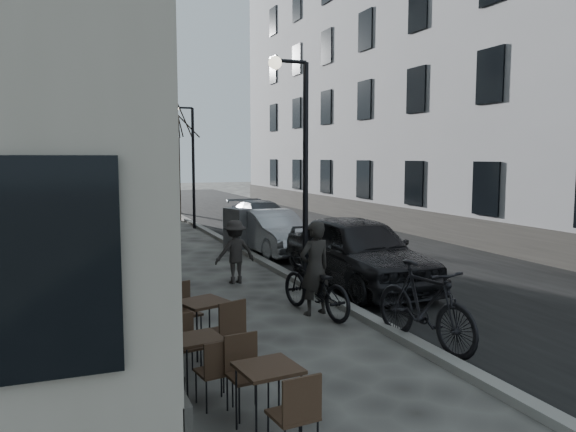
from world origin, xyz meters
TOP-DOWN VIEW (x-y plane):
  - ground at (0.00, 0.00)m, footprint 120.00×120.00m
  - road at (3.85, 16.00)m, footprint 7.30×60.00m
  - kerb at (0.20, 16.00)m, footprint 0.25×60.00m
  - building_left at (-6.00, 16.50)m, footprint 4.00×35.00m
  - building_right at (9.50, 16.50)m, footprint 4.00×35.00m
  - streetlamp_near at (-0.17, 6.00)m, footprint 0.90×0.28m
  - streetlamp_far at (-0.17, 18.00)m, footprint 0.90×0.28m
  - tree_near at (-0.10, 21.00)m, footprint 2.40×2.40m
  - tree_far at (-0.10, 27.00)m, footprint 2.40×2.40m
  - bistro_set_a at (-2.88, 0.20)m, footprint 0.69×1.57m
  - bistro_set_b at (-3.33, 1.62)m, footprint 0.66×1.45m
  - bistro_set_c at (-2.97, 2.96)m, footprint 0.95×1.69m
  - sign_board at (-3.68, 1.78)m, footprint 0.43×0.61m
  - utility_cabinet at (0.10, 11.75)m, footprint 0.77×1.03m
  - bicycle at (-0.53, 4.29)m, footprint 1.14×2.18m
  - cyclist_rider at (-0.53, 4.29)m, footprint 0.73×0.55m
  - pedestrian_near at (-3.35, 8.72)m, footprint 0.85×0.71m
  - pedestrian_mid at (-1.21, 7.43)m, footprint 1.02×0.65m
  - pedestrian_far at (-3.31, 11.75)m, footprint 1.10×0.74m
  - car_near at (1.33, 6.04)m, footprint 2.08×4.91m
  - car_mid at (1.00, 11.00)m, footprint 1.74×4.18m
  - car_far at (2.25, 15.70)m, footprint 2.10×4.45m
  - moped at (0.35, 2.00)m, footprint 0.93×2.28m

SIDE VIEW (x-z plane):
  - ground at x=0.00m, z-range 0.00..0.00m
  - road at x=3.85m, z-range 0.00..0.00m
  - kerb at x=0.20m, z-range 0.00..0.12m
  - sign_board at x=-3.68m, z-range -0.09..0.88m
  - bistro_set_b at x=-3.33m, z-range 0.01..0.85m
  - bistro_set_a at x=-2.88m, z-range 0.01..0.92m
  - bistro_set_c at x=-2.97m, z-range 0.01..0.98m
  - bicycle at x=-0.53m, z-range 0.00..1.09m
  - car_far at x=2.25m, z-range 0.00..1.25m
  - moped at x=0.35m, z-range 0.00..1.33m
  - car_mid at x=1.00m, z-range 0.00..1.34m
  - utility_cabinet at x=0.10m, z-range 0.00..1.37m
  - pedestrian_mid at x=-1.21m, z-range 0.00..1.51m
  - pedestrian_near at x=-3.35m, z-range 0.00..1.58m
  - car_near at x=1.33m, z-range 0.00..1.66m
  - pedestrian_far at x=-3.31m, z-range 0.00..1.74m
  - cyclist_rider at x=-0.53m, z-range 0.00..1.79m
  - streetlamp_near at x=-0.17m, z-range 0.62..5.71m
  - streetlamp_far at x=-0.17m, z-range 0.62..5.71m
  - tree_near at x=-0.10m, z-range 1.81..7.51m
  - tree_far at x=-0.10m, z-range 1.81..7.51m
  - building_left at x=-6.00m, z-range 0.00..16.00m
  - building_right at x=9.50m, z-range 0.00..16.00m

